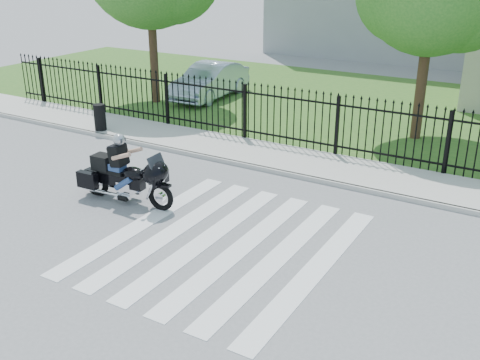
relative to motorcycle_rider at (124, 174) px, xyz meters
The scene contains 9 objects.
ground 3.24m from the motorcycle_rider, 10.73° to the right, with size 120.00×120.00×0.00m, color slate.
crosswalk 3.24m from the motorcycle_rider, 10.73° to the right, with size 5.00×5.50×0.01m, color silver, non-canonical shape.
sidewalk 5.44m from the motorcycle_rider, 54.79° to the left, with size 40.00×2.00×0.12m, color #ADAAA3.
curb 4.66m from the motorcycle_rider, 47.62° to the left, with size 40.00×0.12×0.12m, color #ADAAA3.
grass_strip 11.85m from the motorcycle_rider, 74.74° to the left, with size 40.00×12.00×0.02m, color #29581E.
iron_fence 6.25m from the motorcycle_rider, 60.09° to the left, with size 26.00×0.04×1.80m.
motorcycle_rider is the anchor object (origin of this frame).
parked_car 10.29m from the motorcycle_rider, 112.32° to the left, with size 1.45×4.16×1.37m, color #9FAFC8.
litter_bin 5.69m from the motorcycle_rider, 139.29° to the left, with size 0.38×0.38×0.85m, color black.
Camera 1 is at (5.39, -8.45, 5.44)m, focal length 42.00 mm.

